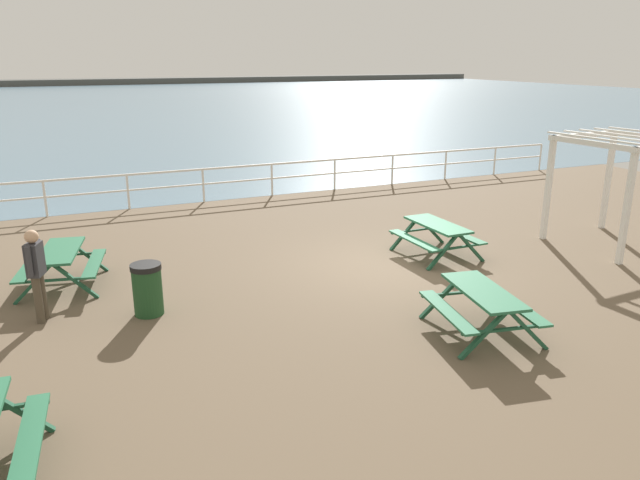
# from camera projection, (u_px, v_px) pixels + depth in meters

# --- Properties ---
(ground_plane) EXTENTS (30.00, 24.00, 0.20)m
(ground_plane) POSITION_uv_depth(u_px,v_px,m) (389.00, 270.00, 13.49)
(ground_plane) COLOR brown
(sea_band) EXTENTS (142.00, 90.00, 0.01)m
(sea_band) POSITION_uv_depth(u_px,v_px,m) (119.00, 103.00, 59.61)
(sea_band) COLOR slate
(sea_band) RESTS_ON ground
(distant_shoreline) EXTENTS (142.00, 6.00, 1.80)m
(distant_shoreline) POSITION_uv_depth(u_px,v_px,m) (88.00, 85.00, 97.23)
(distant_shoreline) COLOR #4C4C47
(distant_shoreline) RESTS_ON ground
(seaward_railing) EXTENTS (23.07, 0.07, 1.08)m
(seaward_railing) POSITION_uv_depth(u_px,v_px,m) (272.00, 173.00, 20.02)
(seaward_railing) COLOR white
(seaward_railing) RESTS_ON ground
(picnic_table_near_left) EXTENTS (1.56, 1.82, 0.80)m
(picnic_table_near_left) POSITION_uv_depth(u_px,v_px,m) (437.00, 232.00, 13.99)
(picnic_table_near_left) COLOR #286B47
(picnic_table_near_left) RESTS_ON ground
(picnic_table_near_right) EXTENTS (1.84, 2.06, 0.80)m
(picnic_table_near_right) POSITION_uv_depth(u_px,v_px,m) (61.00, 259.00, 12.11)
(picnic_table_near_right) COLOR #286B47
(picnic_table_near_right) RESTS_ON ground
(picnic_table_far_left) EXTENTS (1.81, 2.04, 0.80)m
(picnic_table_far_left) POSITION_uv_depth(u_px,v_px,m) (483.00, 301.00, 10.05)
(picnic_table_far_left) COLOR #286B47
(picnic_table_far_left) RESTS_ON ground
(visitor) EXTENTS (0.33, 0.50, 1.66)m
(visitor) POSITION_uv_depth(u_px,v_px,m) (36.00, 270.00, 10.42)
(visitor) COLOR #4C4233
(visitor) RESTS_ON ground
(lattice_pergola) EXTENTS (2.58, 2.70, 2.70)m
(lattice_pergola) POSITION_uv_depth(u_px,v_px,m) (621.00, 164.00, 14.44)
(lattice_pergola) COLOR white
(lattice_pergola) RESTS_ON ground
(litter_bin) EXTENTS (0.55, 0.55, 0.95)m
(litter_bin) POSITION_uv_depth(u_px,v_px,m) (147.00, 289.00, 10.83)
(litter_bin) COLOR #1E4723
(litter_bin) RESTS_ON ground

